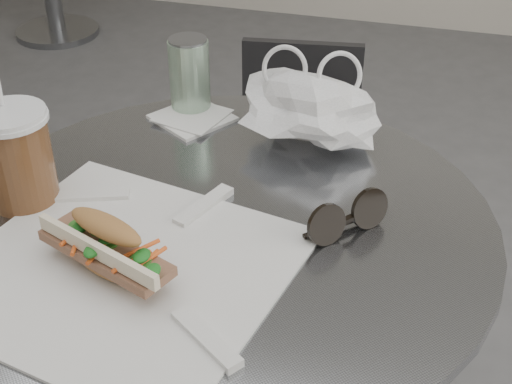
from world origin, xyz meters
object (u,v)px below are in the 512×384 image
(iced_coffee, at_px, (17,155))
(drink_can, at_px, (190,75))
(sunglasses, at_px, (347,219))
(chair_far, at_px, (293,208))
(cafe_table, at_px, (228,355))
(banh_mi, at_px, (107,247))

(iced_coffee, relative_size, drink_can, 2.31)
(sunglasses, xyz_separation_m, drink_can, (-0.32, 0.28, 0.04))
(iced_coffee, relative_size, sunglasses, 2.76)
(chair_far, bearing_deg, cafe_table, 85.58)
(chair_far, bearing_deg, iced_coffee, 62.14)
(banh_mi, relative_size, iced_coffee, 0.80)
(cafe_table, height_order, sunglasses, sunglasses)
(sunglasses, bearing_deg, chair_far, 61.58)
(banh_mi, relative_size, sunglasses, 2.22)
(iced_coffee, bearing_deg, chair_far, 70.26)
(sunglasses, bearing_deg, cafe_table, 137.41)
(cafe_table, xyz_separation_m, sunglasses, (0.17, 0.01, 0.30))
(sunglasses, bearing_deg, iced_coffee, 139.25)
(cafe_table, distance_m, banh_mi, 0.36)
(chair_far, distance_m, sunglasses, 0.81)
(cafe_table, xyz_separation_m, banh_mi, (-0.10, -0.15, 0.31))
(cafe_table, height_order, banh_mi, banh_mi)
(cafe_table, distance_m, chair_far, 0.67)
(cafe_table, xyz_separation_m, iced_coffee, (-0.29, -0.04, 0.35))
(cafe_table, xyz_separation_m, drink_can, (-0.15, 0.29, 0.34))
(cafe_table, distance_m, drink_can, 0.47)
(cafe_table, bearing_deg, sunglasses, 4.33)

